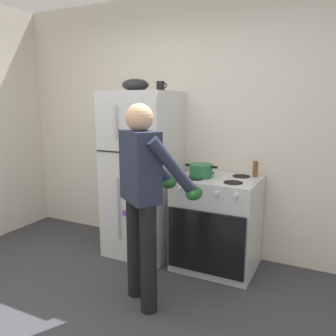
% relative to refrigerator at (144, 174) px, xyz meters
% --- Properties ---
extents(kitchen_wall_back, '(6.00, 0.10, 2.70)m').
position_rel_refrigerator_xyz_m(kitchen_wall_back, '(0.38, 0.38, 0.49)').
color(kitchen_wall_back, silver).
rests_on(kitchen_wall_back, ground).
extents(refrigerator, '(0.68, 0.72, 1.71)m').
position_rel_refrigerator_xyz_m(refrigerator, '(0.00, 0.00, 0.00)').
color(refrigerator, silver).
rests_on(refrigerator, ground).
extents(stove_range, '(0.76, 0.67, 0.90)m').
position_rel_refrigerator_xyz_m(stove_range, '(0.82, -0.01, -0.41)').
color(stove_range, silver).
rests_on(stove_range, ground).
extents(person_cook, '(0.65, 0.68, 1.60)m').
position_rel_refrigerator_xyz_m(person_cook, '(0.51, -0.85, 0.10)').
color(person_cook, black).
rests_on(person_cook, ground).
extents(red_pot, '(0.32, 0.22, 0.12)m').
position_rel_refrigerator_xyz_m(red_pot, '(0.66, -0.05, 0.11)').
color(red_pot, '#236638').
rests_on(red_pot, stove_range).
extents(coffee_mug, '(0.11, 0.08, 0.10)m').
position_rel_refrigerator_xyz_m(coffee_mug, '(0.18, 0.05, 0.90)').
color(coffee_mug, black).
rests_on(coffee_mug, refrigerator).
extents(pepper_mill, '(0.05, 0.05, 0.14)m').
position_rel_refrigerator_xyz_m(pepper_mill, '(1.12, 0.20, 0.12)').
color(pepper_mill, brown).
rests_on(pepper_mill, stove_range).
extents(mixing_bowl, '(0.27, 0.27, 0.12)m').
position_rel_refrigerator_xyz_m(mixing_bowl, '(-0.08, 0.00, 0.92)').
color(mixing_bowl, black).
rests_on(mixing_bowl, refrigerator).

